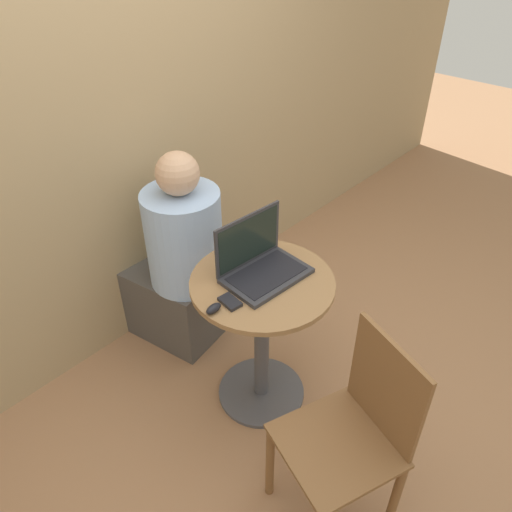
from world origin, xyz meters
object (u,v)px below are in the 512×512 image
object	(u,v)px
chair_empty	(351,436)
person_seated	(178,268)
laptop	(260,263)
cell_phone	(230,302)

from	to	relation	value
chair_empty	person_seated	bearing A→B (deg)	79.22
laptop	cell_phone	size ratio (longest dim) A/B	3.70
cell_phone	chair_empty	xyz separation A→B (m)	(-0.01, -0.64, -0.29)
cell_phone	person_seated	size ratio (longest dim) A/B	0.09
laptop	cell_phone	bearing A→B (deg)	-170.46
person_seated	laptop	bearing A→B (deg)	-90.21
cell_phone	person_seated	distance (m)	0.74
laptop	chair_empty	bearing A→B (deg)	-109.61
cell_phone	chair_empty	distance (m)	0.70
person_seated	cell_phone	bearing A→B (deg)	-110.23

